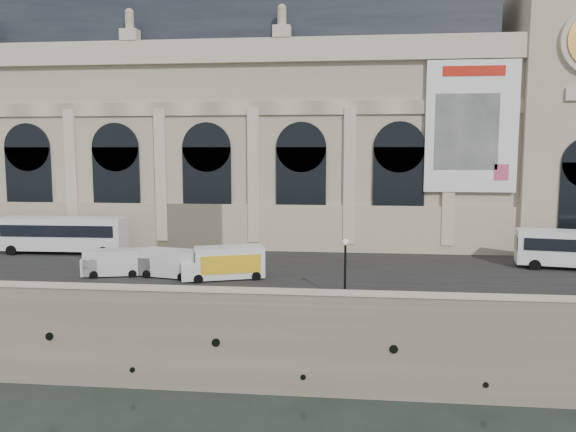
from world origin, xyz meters
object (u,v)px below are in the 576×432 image
(van_b, at_px, (111,263))
(lamp_right, at_px, (345,271))
(van_c, at_px, (167,263))
(box_truck, at_px, (225,263))
(bus_left, at_px, (63,234))

(van_b, bearing_deg, lamp_right, -17.40)
(van_b, distance_m, van_c, 4.84)
(van_b, bearing_deg, van_c, 1.43)
(box_truck, height_order, lamp_right, lamp_right)
(bus_left, height_order, van_b, bus_left)
(bus_left, bearing_deg, box_truck, -26.48)
(van_c, bearing_deg, lamp_right, -22.90)
(box_truck, bearing_deg, bus_left, 153.52)
(box_truck, bearing_deg, lamp_right, -31.25)
(box_truck, relative_size, lamp_right, 1.57)
(bus_left, height_order, van_c, bus_left)
(lamp_right, bearing_deg, van_b, 162.60)
(bus_left, bearing_deg, lamp_right, -28.16)
(box_truck, bearing_deg, van_c, 176.64)
(van_c, bearing_deg, box_truck, -3.36)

